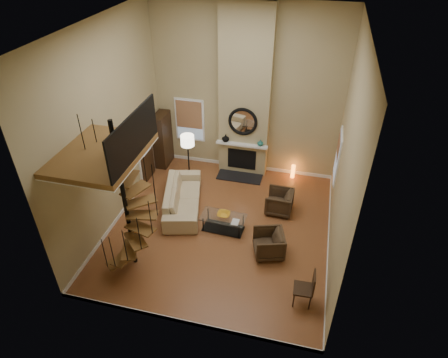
% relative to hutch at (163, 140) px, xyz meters
% --- Properties ---
extents(ground, '(6.00, 6.50, 0.01)m').
position_rel_hutch_xyz_m(ground, '(2.77, -2.82, -0.95)').
color(ground, '#A26034').
rests_on(ground, ground).
extents(back_wall, '(6.00, 0.02, 5.50)m').
position_rel_hutch_xyz_m(back_wall, '(2.77, 0.43, 1.80)').
color(back_wall, tan).
rests_on(back_wall, ground).
extents(front_wall, '(6.00, 0.02, 5.50)m').
position_rel_hutch_xyz_m(front_wall, '(2.77, -6.07, 1.80)').
color(front_wall, tan).
rests_on(front_wall, ground).
extents(left_wall, '(0.02, 6.50, 5.50)m').
position_rel_hutch_xyz_m(left_wall, '(-0.23, -2.82, 1.80)').
color(left_wall, tan).
rests_on(left_wall, ground).
extents(right_wall, '(0.02, 6.50, 5.50)m').
position_rel_hutch_xyz_m(right_wall, '(5.77, -2.82, 1.80)').
color(right_wall, tan).
rests_on(right_wall, ground).
extents(ceiling, '(6.00, 6.50, 0.01)m').
position_rel_hutch_xyz_m(ceiling, '(2.77, -2.82, 4.54)').
color(ceiling, silver).
rests_on(ceiling, back_wall).
extents(baseboard_back, '(6.00, 0.02, 0.12)m').
position_rel_hutch_xyz_m(baseboard_back, '(2.77, 0.42, -0.89)').
color(baseboard_back, white).
rests_on(baseboard_back, ground).
extents(baseboard_front, '(6.00, 0.02, 0.12)m').
position_rel_hutch_xyz_m(baseboard_front, '(2.77, -6.06, -0.89)').
color(baseboard_front, white).
rests_on(baseboard_front, ground).
extents(baseboard_left, '(0.02, 6.50, 0.12)m').
position_rel_hutch_xyz_m(baseboard_left, '(-0.22, -2.82, -0.89)').
color(baseboard_left, white).
rests_on(baseboard_left, ground).
extents(baseboard_right, '(0.02, 6.50, 0.12)m').
position_rel_hutch_xyz_m(baseboard_right, '(5.76, -2.82, -0.89)').
color(baseboard_right, white).
rests_on(baseboard_right, ground).
extents(chimney_breast, '(1.60, 0.38, 5.50)m').
position_rel_hutch_xyz_m(chimney_breast, '(2.77, 0.24, 1.80)').
color(chimney_breast, tan).
rests_on(chimney_breast, ground).
extents(hearth, '(1.50, 0.60, 0.04)m').
position_rel_hutch_xyz_m(hearth, '(2.77, -0.25, -0.93)').
color(hearth, black).
rests_on(hearth, ground).
extents(firebox, '(0.95, 0.02, 0.72)m').
position_rel_hutch_xyz_m(firebox, '(2.77, 0.04, -0.40)').
color(firebox, black).
rests_on(firebox, chimney_breast).
extents(mantel, '(1.70, 0.18, 0.06)m').
position_rel_hutch_xyz_m(mantel, '(2.77, -0.04, 0.20)').
color(mantel, white).
rests_on(mantel, chimney_breast).
extents(mirror_frame, '(0.94, 0.10, 0.94)m').
position_rel_hutch_xyz_m(mirror_frame, '(2.77, 0.02, 1.00)').
color(mirror_frame, black).
rests_on(mirror_frame, chimney_breast).
extents(mirror_disc, '(0.80, 0.01, 0.80)m').
position_rel_hutch_xyz_m(mirror_disc, '(2.77, 0.03, 1.00)').
color(mirror_disc, white).
rests_on(mirror_disc, chimney_breast).
extents(vase_left, '(0.24, 0.24, 0.25)m').
position_rel_hutch_xyz_m(vase_left, '(2.22, 0.00, 0.35)').
color(vase_left, black).
rests_on(vase_left, mantel).
extents(vase_right, '(0.20, 0.20, 0.21)m').
position_rel_hutch_xyz_m(vase_right, '(3.37, 0.00, 0.33)').
color(vase_right, '#1A5D56').
rests_on(vase_right, mantel).
extents(window_back, '(1.02, 0.06, 1.52)m').
position_rel_hutch_xyz_m(window_back, '(0.87, 0.41, 0.67)').
color(window_back, white).
rests_on(window_back, back_wall).
extents(window_right, '(0.06, 1.02, 1.52)m').
position_rel_hutch_xyz_m(window_right, '(5.75, -0.82, 0.68)').
color(window_right, white).
rests_on(window_right, right_wall).
extents(entry_door, '(0.10, 1.05, 2.16)m').
position_rel_hutch_xyz_m(entry_door, '(-0.18, -1.02, 0.10)').
color(entry_door, white).
rests_on(entry_door, ground).
extents(loft, '(1.70, 2.20, 1.09)m').
position_rel_hutch_xyz_m(loft, '(0.73, -4.62, 2.29)').
color(loft, brown).
rests_on(loft, left_wall).
extents(spiral_stair, '(1.47, 1.47, 4.06)m').
position_rel_hutch_xyz_m(spiral_stair, '(0.99, -4.61, 0.83)').
color(spiral_stair, black).
rests_on(spiral_stair, ground).
extents(hutch, '(0.40, 0.85, 1.89)m').
position_rel_hutch_xyz_m(hutch, '(0.00, 0.00, 0.00)').
color(hutch, '#321F10').
rests_on(hutch, ground).
extents(sofa, '(1.58, 2.68, 0.73)m').
position_rel_hutch_xyz_m(sofa, '(1.44, -2.22, -0.55)').
color(sofa, '#C7B48A').
rests_on(sofa, ground).
extents(armchair_near, '(0.80, 0.78, 0.71)m').
position_rel_hutch_xyz_m(armchair_near, '(4.35, -1.70, -0.60)').
color(armchair_near, '#3F2D1D').
rests_on(armchair_near, ground).
extents(armchair_far, '(0.95, 0.94, 0.70)m').
position_rel_hutch_xyz_m(armchair_far, '(4.31, -3.49, -0.60)').
color(armchair_far, '#3F2D1D').
rests_on(armchair_far, ground).
extents(coffee_table, '(1.27, 0.68, 0.46)m').
position_rel_hutch_xyz_m(coffee_table, '(2.87, -2.88, -0.67)').
color(coffee_table, silver).
rests_on(coffee_table, ground).
extents(bowl, '(0.36, 0.36, 0.09)m').
position_rel_hutch_xyz_m(bowl, '(2.87, -2.83, -0.45)').
color(bowl, gold).
rests_on(bowl, coffee_table).
extents(book, '(0.21, 0.27, 0.03)m').
position_rel_hutch_xyz_m(book, '(3.22, -3.03, -0.49)').
color(book, gray).
rests_on(book, coffee_table).
extents(floor_lamp, '(0.43, 0.43, 1.75)m').
position_rel_hutch_xyz_m(floor_lamp, '(1.21, -0.87, 0.46)').
color(floor_lamp, black).
rests_on(floor_lamp, ground).
extents(accent_lamp, '(0.13, 0.13, 0.46)m').
position_rel_hutch_xyz_m(accent_lamp, '(4.50, 0.18, -0.70)').
color(accent_lamp, orange).
rests_on(accent_lamp, ground).
extents(side_chair, '(0.45, 0.44, 0.94)m').
position_rel_hutch_xyz_m(side_chair, '(5.30, -4.85, -0.42)').
color(side_chair, '#321F10').
rests_on(side_chair, ground).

